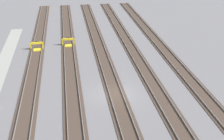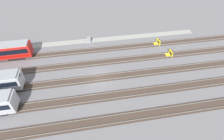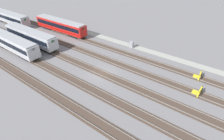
% 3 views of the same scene
% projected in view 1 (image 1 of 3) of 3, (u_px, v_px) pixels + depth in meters
% --- Properties ---
extents(ground_plane, '(400.00, 400.00, 0.00)m').
position_uv_depth(ground_plane, '(115.00, 94.00, 35.17)').
color(ground_plane, slate).
extents(rail_track_nearest, '(90.00, 2.23, 0.21)m').
position_uv_depth(rail_track_nearest, '(28.00, 100.00, 33.81)').
color(rail_track_nearest, '#47382D').
rests_on(rail_track_nearest, ground).
extents(rail_track_near_inner, '(90.00, 2.23, 0.21)m').
position_uv_depth(rail_track_near_inner, '(73.00, 97.00, 34.48)').
color(rail_track_near_inner, '#47382D').
rests_on(rail_track_near_inner, ground).
extents(rail_track_middle, '(90.00, 2.24, 0.21)m').
position_uv_depth(rail_track_middle, '(115.00, 93.00, 35.16)').
color(rail_track_middle, '#47382D').
rests_on(rail_track_middle, ground).
extents(rail_track_far_inner, '(90.00, 2.23, 0.21)m').
position_uv_depth(rail_track_far_inner, '(157.00, 90.00, 35.83)').
color(rail_track_far_inner, '#47382D').
rests_on(rail_track_far_inner, ground).
extents(rail_track_farthest, '(90.00, 2.23, 0.21)m').
position_uv_depth(rail_track_farthest, '(196.00, 87.00, 36.50)').
color(rail_track_farthest, '#47382D').
rests_on(rail_track_farthest, ground).
extents(bumper_stop_nearest_track, '(1.37, 2.01, 1.22)m').
position_uv_depth(bumper_stop_nearest_track, '(37.00, 47.00, 47.61)').
color(bumper_stop_nearest_track, yellow).
rests_on(bumper_stop_nearest_track, ground).
extents(bumper_stop_near_inner_track, '(1.38, 2.01, 1.22)m').
position_uv_depth(bumper_stop_near_inner_track, '(68.00, 43.00, 49.27)').
color(bumper_stop_near_inner_track, yellow).
rests_on(bumper_stop_near_inner_track, ground).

